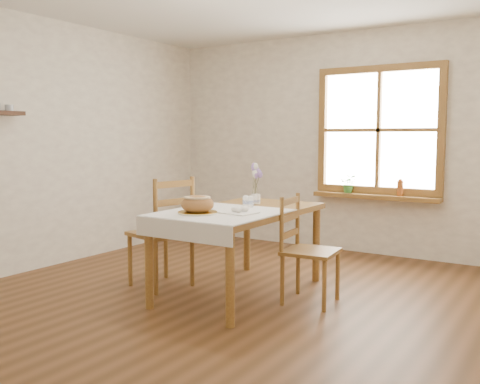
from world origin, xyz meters
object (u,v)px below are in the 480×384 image
object	(u,v)px
dining_table	(240,219)
flower_vase	(256,200)
chair_left	(161,232)
bread_plate	(198,213)
chair_right	(311,250)

from	to	relation	value
dining_table	flower_vase	size ratio (longest dim) A/B	17.29
dining_table	flower_vase	xyz separation A→B (m)	(-0.04, 0.33, 0.13)
dining_table	chair_left	distance (m)	0.78
bread_plate	flower_vase	xyz separation A→B (m)	(0.06, 0.81, 0.03)
dining_table	bread_plate	world-z (taller)	bread_plate
chair_left	flower_vase	xyz separation A→B (m)	(0.70, 0.52, 0.29)
chair_left	chair_right	xyz separation A→B (m)	(1.38, 0.29, -0.06)
chair_right	chair_left	bearing A→B (deg)	96.46
chair_right	bread_plate	xyz separation A→B (m)	(-0.73, -0.57, 0.32)
chair_left	chair_right	bearing A→B (deg)	115.13
chair_right	dining_table	bearing A→B (deg)	93.56
chair_left	bread_plate	distance (m)	0.75
chair_left	dining_table	bearing A→B (deg)	117.54
bread_plate	flower_vase	bearing A→B (deg)	85.62
chair_right	bread_plate	distance (m)	0.99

